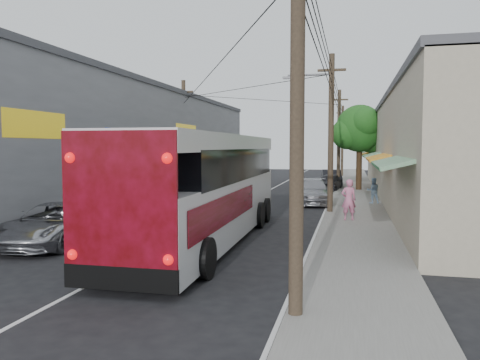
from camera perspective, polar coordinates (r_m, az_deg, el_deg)
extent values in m
plane|color=black|center=(13.05, -15.90, -11.14)|extent=(120.00, 120.00, 0.00)
cube|color=slate|center=(31.14, 13.86, -2.20)|extent=(3.00, 80.00, 0.12)
cube|color=#B9AC93|center=(33.31, 21.69, 3.10)|extent=(6.00, 40.00, 6.00)
cube|color=#4C4C51|center=(33.42, 21.83, 8.42)|extent=(6.20, 40.00, 0.30)
cube|color=#1C7E37|center=(17.03, 18.41, 2.22)|extent=(1.39, 6.00, 0.46)
cube|color=orange|center=(25.01, 16.82, 2.77)|extent=(1.39, 6.00, 0.46)
cube|color=#1C7E37|center=(33.00, 16.00, 3.05)|extent=(1.39, 6.00, 0.46)
cube|color=orange|center=(40.99, 15.50, 3.22)|extent=(1.39, 6.00, 0.46)
cube|color=#1C7E37|center=(48.99, 15.17, 3.34)|extent=(1.39, 6.00, 0.46)
cube|color=gray|center=(32.49, -13.57, 4.14)|extent=(7.00, 36.00, 7.00)
cube|color=#4C4C51|center=(32.70, -13.67, 10.46)|extent=(7.20, 36.00, 0.30)
cube|color=yellow|center=(18.75, -23.70, 6.21)|extent=(0.12, 3.50, 1.00)
cube|color=#1433A5|center=(23.80, -14.90, 4.43)|extent=(0.12, 2.20, 1.40)
cube|color=yellow|center=(32.97, -6.62, 5.96)|extent=(0.12, 4.00, 0.90)
cylinder|color=#473828|center=(9.04, 6.98, 7.94)|extent=(0.28, 0.28, 8.00)
cylinder|color=#473828|center=(23.99, 11.02, 5.45)|extent=(0.28, 0.28, 8.00)
cube|color=#473828|center=(24.28, 11.13, 13.01)|extent=(1.40, 0.12, 0.12)
cylinder|color=#473828|center=(38.98, 11.95, 4.86)|extent=(0.28, 0.28, 8.00)
cube|color=#473828|center=(39.16, 12.02, 9.55)|extent=(1.40, 0.12, 0.12)
cylinder|color=#473828|center=(53.97, 12.37, 4.61)|extent=(0.28, 0.28, 8.00)
cube|color=#473828|center=(54.11, 12.42, 8.00)|extent=(1.40, 0.12, 0.12)
cylinder|color=#473828|center=(33.00, -6.86, 5.09)|extent=(0.28, 0.28, 8.00)
cube|color=#473828|center=(33.22, -6.91, 10.61)|extent=(1.40, 0.12, 0.12)
cylinder|color=#59595E|center=(24.32, 8.47, 12.55)|extent=(2.20, 0.10, 0.10)
cube|color=#59595E|center=(24.43, 5.83, 12.30)|extent=(0.50, 0.18, 0.12)
cylinder|color=#3F2B19|center=(36.99, 14.31, 1.78)|extent=(0.44, 0.44, 4.00)
sphere|color=#124412|center=(36.99, 14.38, 6.11)|extent=(3.60, 3.60, 3.60)
sphere|color=#124412|center=(37.60, 15.88, 5.14)|extent=(2.60, 2.60, 2.60)
sphere|color=#124412|center=(36.58, 12.97, 5.54)|extent=(2.40, 2.40, 2.40)
sphere|color=#124412|center=(36.02, 15.06, 6.80)|extent=(2.20, 2.20, 2.20)
sphere|color=#124412|center=(37.90, 13.91, 6.37)|extent=(2.00, 2.00, 2.00)
cube|color=silver|center=(16.68, -4.23, -3.32)|extent=(2.93, 13.06, 2.06)
cube|color=black|center=(17.07, -3.73, 1.97)|extent=(2.91, 10.89, 1.08)
cube|color=silver|center=(16.54, -4.27, 4.53)|extent=(2.93, 13.06, 0.54)
cube|color=maroon|center=(10.53, -14.52, -2.70)|extent=(2.69, 0.13, 3.15)
cube|color=black|center=(10.85, -14.36, -11.55)|extent=(2.71, 0.15, 0.54)
sphere|color=red|center=(11.25, -19.72, -8.54)|extent=(0.24, 0.24, 0.24)
sphere|color=red|center=(10.25, -8.71, -9.58)|extent=(0.24, 0.24, 0.24)
sphere|color=red|center=(11.00, -19.99, 2.57)|extent=(0.24, 0.24, 0.24)
sphere|color=red|center=(9.96, -8.85, 2.64)|extent=(0.24, 0.24, 0.24)
cylinder|color=black|center=(13.14, -15.78, -8.59)|extent=(0.34, 1.09, 1.08)
cylinder|color=black|center=(12.12, -4.25, -9.51)|extent=(0.34, 1.09, 1.08)
cylinder|color=black|center=(20.25, -5.25, -4.03)|extent=(0.34, 1.09, 1.08)
cylinder|color=black|center=(19.60, 2.34, -4.29)|extent=(0.34, 1.09, 1.08)
cylinder|color=black|center=(21.79, -3.95, -3.45)|extent=(0.34, 1.09, 1.08)
cylinder|color=black|center=(21.19, 3.12, -3.66)|extent=(0.34, 1.09, 1.08)
imported|color=#B1B1B8|center=(17.57, -21.64, -4.99)|extent=(2.88, 5.33, 1.42)
imported|color=gray|center=(28.32, 8.80, -1.37)|extent=(2.55, 5.22, 1.46)
imported|color=black|center=(37.10, 10.87, -0.25)|extent=(1.95, 3.97, 1.30)
imported|color=black|center=(40.60, 11.09, 0.22)|extent=(2.00, 4.54, 1.45)
imported|color=pink|center=(21.46, 13.11, -2.34)|extent=(0.75, 0.58, 1.83)
imported|color=#95B7D9|center=(28.18, 15.92, -1.25)|extent=(0.81, 0.68, 1.48)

